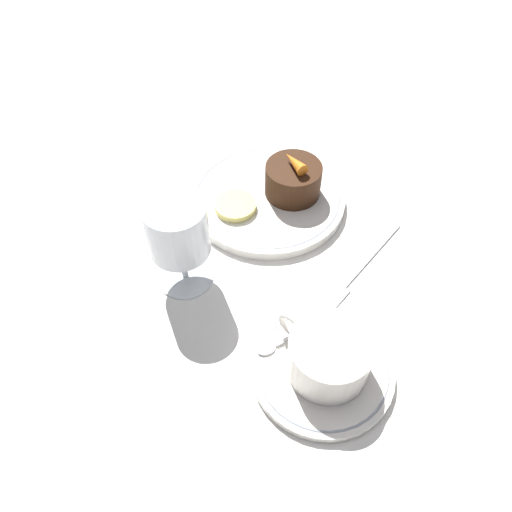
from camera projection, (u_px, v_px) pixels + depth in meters
name	position (u px, v px, depth m)	size (l,w,h in m)	color
ground_plane	(247.00, 223.00, 0.70)	(3.00, 3.00, 0.00)	white
dinner_plate	(268.00, 198.00, 0.72)	(0.22, 0.22, 0.01)	white
saucer	(322.00, 369.00, 0.55)	(0.16, 0.16, 0.01)	white
coffee_cup	(329.00, 356.00, 0.52)	(0.11, 0.09, 0.05)	white
spoon	(293.00, 337.00, 0.57)	(0.05, 0.11, 0.00)	silver
wine_glass	(178.00, 234.00, 0.57)	(0.07, 0.07, 0.13)	silver
fork	(353.00, 275.00, 0.64)	(0.03, 0.19, 0.01)	silver
dessert_cake	(293.00, 180.00, 0.70)	(0.08, 0.08, 0.05)	#381E0F
carrot_garnish	(294.00, 162.00, 0.67)	(0.04, 0.03, 0.02)	orange
pineapple_slice	(236.00, 206.00, 0.69)	(0.06, 0.06, 0.01)	#EFE075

